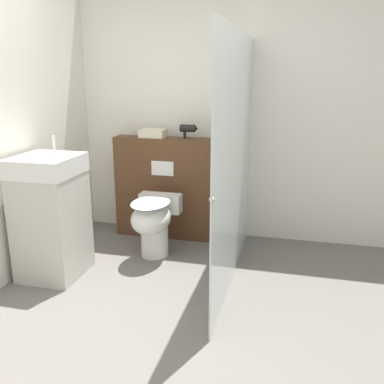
% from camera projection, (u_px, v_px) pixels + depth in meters
% --- Properties ---
extents(ground_plane, '(12.00, 12.00, 0.00)m').
position_uv_depth(ground_plane, '(141.00, 344.00, 2.63)').
color(ground_plane, slate).
extents(wall_back, '(8.00, 0.06, 2.50)m').
position_uv_depth(wall_back, '(210.00, 111.00, 4.16)').
color(wall_back, silver).
rests_on(wall_back, ground_plane).
extents(partition_panel, '(1.01, 0.21, 1.00)m').
position_uv_depth(partition_panel, '(166.00, 188.00, 4.25)').
color(partition_panel, '#51331E').
rests_on(partition_panel, ground_plane).
extents(shower_glass, '(0.04, 1.84, 1.90)m').
position_uv_depth(shower_glass, '(235.00, 162.00, 3.26)').
color(shower_glass, silver).
rests_on(shower_glass, ground_plane).
extents(toilet, '(0.39, 0.57, 0.54)m').
position_uv_depth(toilet, '(153.00, 221.00, 3.80)').
color(toilet, white).
rests_on(toilet, ground_plane).
extents(sink_vanity, '(0.47, 0.51, 1.13)m').
position_uv_depth(sink_vanity, '(51.00, 217.00, 3.42)').
color(sink_vanity, beige).
rests_on(sink_vanity, ground_plane).
extents(hair_drier, '(0.17, 0.07, 0.13)m').
position_uv_depth(hair_drier, '(189.00, 129.00, 4.03)').
color(hair_drier, black).
rests_on(hair_drier, partition_panel).
extents(folded_towel, '(0.24, 0.19, 0.08)m').
position_uv_depth(folded_towel, '(153.00, 133.00, 4.14)').
color(folded_towel, beige).
rests_on(folded_towel, partition_panel).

